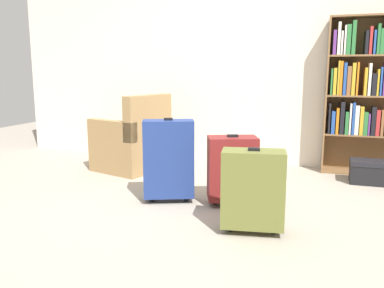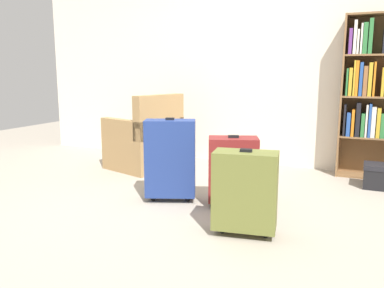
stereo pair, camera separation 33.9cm
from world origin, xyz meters
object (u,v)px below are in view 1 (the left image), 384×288
storage_box (374,172)px  mug (162,171)px  bookshelf (373,89)px  suitcase_navy_blue (169,159)px  suitcase_olive (253,189)px  armchair (133,144)px  suitcase_dark_red (232,168)px

storage_box → mug: bearing=-170.9°
bookshelf → suitcase_navy_blue: size_ratio=2.32×
bookshelf → suitcase_olive: 2.40m
armchair → mug: (0.42, -0.14, -0.27)m
armchair → storage_box: (2.67, 0.22, -0.19)m
armchair → mug: bearing=-18.8°
suitcase_dark_red → suitcase_olive: bearing=-64.3°
bookshelf → suitcase_dark_red: bookshelf is taller
suitcase_olive → suitcase_dark_red: 0.63m
mug → suitcase_dark_red: bearing=-37.3°
bookshelf → armchair: (-2.64, -0.64, -0.66)m
armchair → suitcase_olive: bearing=-41.1°
armchair → suitcase_navy_blue: armchair is taller
mug → storage_box: size_ratio=0.25×
armchair → suitcase_dark_red: armchair is taller
suitcase_olive → suitcase_dark_red: (-0.28, 0.57, -0.00)m
bookshelf → storage_box: (0.03, -0.43, -0.84)m
bookshelf → suitcase_dark_red: bearing=-129.2°
suitcase_navy_blue → suitcase_olive: 0.96m
bookshelf → suitcase_olive: bookshelf is taller
suitcase_navy_blue → suitcase_dark_red: (0.56, 0.10, -0.07)m
armchair → suitcase_navy_blue: (0.83, -0.98, 0.08)m
bookshelf → mug: 2.53m
mug → suitcase_dark_red: size_ratio=0.19×
mug → storage_box: storage_box is taller
suitcase_dark_red → storage_box: bearing=40.8°
suitcase_olive → mug: bearing=133.5°
mug → suitcase_navy_blue: suitcase_navy_blue is taller
bookshelf → suitcase_navy_blue: bearing=-138.0°
bookshelf → mug: bearing=-160.4°
bookshelf → storage_box: 0.95m
suitcase_olive → storage_box: bearing=59.1°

